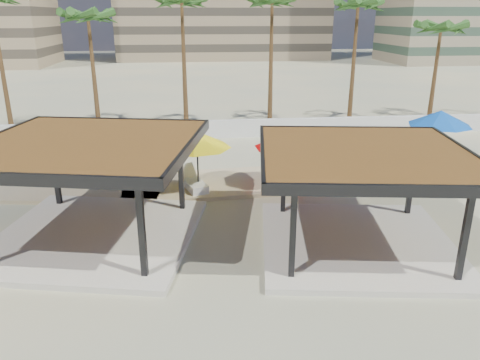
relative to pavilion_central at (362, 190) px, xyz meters
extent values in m
plane|color=#CBBB86|center=(-3.03, 0.01, -2.11)|extent=(200.00, 200.00, 0.00)
cube|color=#C6B284|center=(-1.03, 7.01, -2.05)|extent=(16.24, 5.11, 0.24)
cube|color=silver|center=(-3.03, 16.01, -1.51)|extent=(56.00, 0.30, 1.20)
cube|color=beige|center=(0.00, 0.00, -2.01)|extent=(7.53, 7.53, 0.20)
cube|color=black|center=(-2.85, -2.13, -0.40)|extent=(0.21, 0.21, 3.02)
cube|color=black|center=(-2.13, 2.85, -0.40)|extent=(0.21, 0.21, 3.02)
cube|color=black|center=(2.13, -2.85, -0.40)|extent=(0.21, 0.21, 3.02)
cube|color=black|center=(2.85, 2.13, -0.40)|extent=(0.21, 0.21, 3.02)
cube|color=brown|center=(0.00, 0.00, 1.25)|extent=(7.76, 7.76, 0.28)
cube|color=black|center=(-0.49, -3.39, 1.25)|extent=(6.90, 1.11, 0.34)
cube|color=black|center=(0.49, 3.39, 1.25)|extent=(6.90, 1.11, 0.34)
cube|color=black|center=(-3.39, 0.49, 1.25)|extent=(1.11, 6.90, 0.34)
cube|color=black|center=(3.39, -0.49, 1.25)|extent=(1.11, 6.90, 0.34)
cube|color=beige|center=(-9.36, 1.54, -2.00)|extent=(8.32, 8.32, 0.21)
cube|color=black|center=(-11.41, 4.69, -0.30)|extent=(0.23, 0.23, 3.19)
cube|color=black|center=(-7.32, -1.61, -0.30)|extent=(0.23, 0.23, 3.19)
cube|color=black|center=(-6.21, 3.59, -0.30)|extent=(0.23, 0.23, 3.19)
cube|color=brown|center=(-9.36, 1.54, 1.44)|extent=(8.57, 8.57, 0.30)
cube|color=black|center=(-10.11, -1.99, 1.44)|extent=(7.20, 1.65, 0.36)
cube|color=black|center=(-8.61, 5.08, 1.44)|extent=(7.20, 1.65, 0.36)
cube|color=black|center=(-5.83, 0.79, 1.44)|extent=(1.65, 7.20, 0.36)
cylinder|color=beige|center=(-5.49, 5.81, -1.87)|extent=(0.53, 0.53, 0.13)
cylinder|color=#262628|center=(-5.49, 5.81, -0.65)|extent=(0.07, 0.07, 2.55)
cone|color=yellow|center=(-5.49, 5.81, 0.44)|extent=(3.45, 3.45, 0.74)
cylinder|color=beige|center=(-1.48, 5.81, -1.87)|extent=(0.50, 0.50, 0.12)
cylinder|color=#262628|center=(-1.48, 5.81, -0.74)|extent=(0.07, 0.07, 2.39)
cone|color=#A50002|center=(-1.48, 5.81, 0.29)|extent=(3.69, 3.69, 0.70)
cylinder|color=beige|center=(7.24, 8.33, -1.86)|extent=(0.56, 0.56, 0.14)
cylinder|color=#262628|center=(7.24, 8.33, -0.58)|extent=(0.08, 0.08, 2.71)
cone|color=#1050B4|center=(7.24, 8.33, 0.59)|extent=(3.29, 3.29, 0.79)
cube|color=silver|center=(-5.71, 6.06, -1.78)|extent=(1.38, 2.27, 0.30)
cube|color=silver|center=(-5.71, 6.06, -1.60)|extent=(1.38, 2.27, 0.06)
cube|color=silver|center=(-5.97, 6.86, -1.34)|extent=(0.90, 0.92, 0.55)
cube|color=silver|center=(5.08, 5.81, -1.80)|extent=(1.38, 1.91, 0.25)
cube|color=silver|center=(5.08, 5.81, -1.65)|extent=(1.38, 1.91, 0.05)
cube|color=silver|center=(5.40, 6.45, -1.43)|extent=(0.82, 0.83, 0.46)
cone|color=brown|center=(-18.03, 18.71, 2.40)|extent=(0.36, 0.36, 9.01)
cone|color=brown|center=(-12.03, 18.11, 1.83)|extent=(0.36, 0.36, 7.89)
ellipsoid|color=#2A591F|center=(-12.03, 18.11, 5.53)|extent=(3.00, 3.00, 1.80)
cone|color=brown|center=(-6.03, 18.91, 2.30)|extent=(0.36, 0.36, 8.82)
ellipsoid|color=#2A591F|center=(-6.03, 18.91, 6.46)|extent=(3.00, 3.00, 1.80)
cone|color=brown|center=(-0.03, 18.41, 2.31)|extent=(0.36, 0.36, 8.84)
ellipsoid|color=#2A591F|center=(-0.03, 18.41, 6.48)|extent=(3.00, 3.00, 1.80)
cone|color=brown|center=(5.97, 18.61, 2.20)|extent=(0.36, 0.36, 8.62)
ellipsoid|color=#2A591F|center=(5.97, 18.61, 6.26)|extent=(3.00, 3.00, 1.80)
cone|color=brown|center=(11.97, 18.21, 1.45)|extent=(0.36, 0.36, 7.12)
ellipsoid|color=#2A591F|center=(11.97, 18.21, 4.76)|extent=(3.00, 3.00, 1.80)
camera|label=1|loc=(-5.78, -14.44, 5.63)|focal=35.00mm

